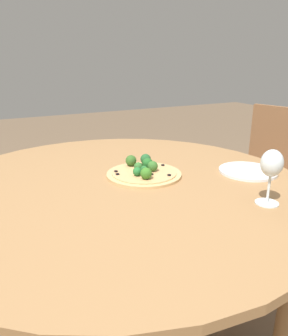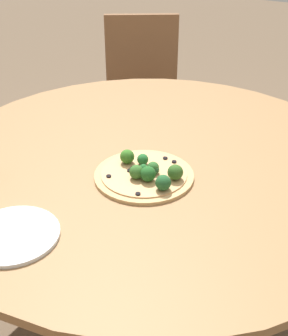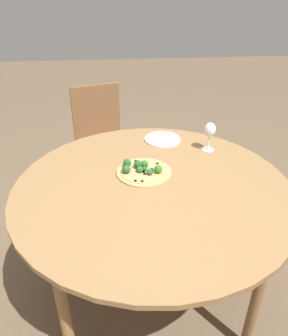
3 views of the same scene
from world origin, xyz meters
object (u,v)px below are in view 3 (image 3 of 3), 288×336
wine_glass (210,131)px  plate_near (162,139)px  pizza (143,170)px  chair (101,139)px

wine_glass → plate_near: size_ratio=0.77×
pizza → plate_near: size_ratio=1.28×
chair → pizza: 1.01m
pizza → plate_near: 0.41m
pizza → wine_glass: wine_glass is taller
chair → wine_glass: bearing=-63.2°
wine_glass → plate_near: (-0.25, 0.16, -0.12)m
plate_near → pizza: bearing=-112.8°
wine_glass → plate_near: 0.31m
wine_glass → chair: bearing=131.8°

